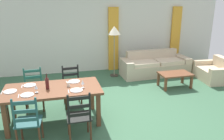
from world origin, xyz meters
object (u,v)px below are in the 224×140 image
wine_glass_near_right (83,82)px  couch (154,66)px  dining_chair_far_right (72,86)px  wine_bottle (47,83)px  wine_glass_near_left (36,87)px  coffee_table (175,75)px  coffee_cup_primary (68,84)px  standing_lamp (114,33)px  dining_table (53,92)px  dining_chair_near_right (79,117)px  dining_chair_near_left (28,122)px  dining_chair_far_left (34,89)px  armchair_upholstered (215,72)px

wine_glass_near_right → couch: (2.70, 2.50, -0.57)m
dining_chair_far_right → wine_bottle: bearing=-124.8°
wine_glass_near_left → coffee_table: size_ratio=0.18×
wine_glass_near_right → couch: size_ratio=0.07×
wine_glass_near_left → wine_glass_near_right: same height
coffee_cup_primary → standing_lamp: (1.63, 2.54, 0.62)m
coffee_cup_primary → coffee_table: 3.31m
dining_table → dining_chair_near_right: size_ratio=1.98×
couch → dining_chair_far_right: bearing=-150.1°
dining_chair_near_left → dining_chair_far_left: same height
dining_chair_near_left → coffee_cup_primary: bearing=45.9°
dining_chair_near_left → coffee_table: dining_chair_near_left is taller
wine_glass_near_left → dining_chair_near_left: bearing=-102.2°
armchair_upholstered → wine_glass_near_right: bearing=-160.6°
wine_bottle → dining_chair_far_left: bearing=114.6°
coffee_cup_primary → couch: bearing=38.4°
dining_chair_far_left → standing_lamp: standing_lamp is taller
dining_table → coffee_cup_primary: size_ratio=21.11×
wine_glass_near_left → couch: wine_glass_near_left is taller
couch → wine_glass_near_right: bearing=-137.3°
armchair_upholstered → dining_chair_near_left: bearing=-158.1°
dining_chair_near_left → wine_glass_near_right: bearing=31.6°
wine_bottle → armchair_upholstered: wine_bottle is taller
dining_chair_near_right → wine_glass_near_left: 1.03m
dining_chair_far_right → armchair_upholstered: dining_chair_far_right is taller
dining_chair_near_left → wine_bottle: (0.33, 0.72, 0.39)m
couch → standing_lamp: bearing=172.2°
standing_lamp → dining_chair_far_left: bearing=-142.4°
dining_chair_near_right → wine_bottle: (-0.52, 0.76, 0.39)m
dining_chair_near_left → couch: dining_chair_near_left is taller
dining_chair_far_right → dining_table: bearing=-120.4°
standing_lamp → armchair_upholstered: bearing=-21.3°
armchair_upholstered → dining_chair_far_right: bearing=-171.4°
dining_chair_far_left → wine_glass_near_right: bearing=-39.7°
dining_chair_near_right → coffee_table: size_ratio=1.07×
wine_glass_near_left → dining_chair_far_right: bearing=50.7°
coffee_cup_primary → couch: size_ratio=0.04×
wine_glass_near_right → coffee_cup_primary: size_ratio=1.79×
dining_chair_far_right → coffee_table: dining_chair_far_right is taller
dining_chair_near_right → wine_bottle: wine_bottle is taller
dining_chair_far_left → coffee_cup_primary: 1.08m
dining_table → wine_glass_near_right: (0.59, -0.12, 0.20)m
wine_glass_near_right → dining_chair_near_left: bearing=-148.4°
dining_chair_near_right → standing_lamp: standing_lamp is taller
coffee_table → standing_lamp: 2.27m
dining_chair_near_left → dining_chair_near_right: bearing=-2.6°
dining_chair_far_left → coffee_table: bearing=6.4°
standing_lamp → dining_chair_far_right: bearing=-129.6°
dining_chair_near_left → couch: (3.71, 3.12, -0.19)m
wine_bottle → coffee_table: (3.48, 1.18, -0.51)m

